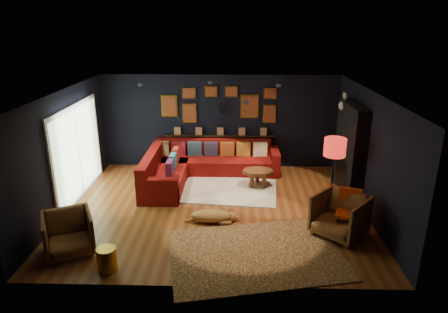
{
  "coord_description": "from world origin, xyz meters",
  "views": [
    {
      "loc": [
        0.41,
        -8.04,
        4.01
      ],
      "look_at": [
        0.17,
        0.3,
        1.13
      ],
      "focal_mm": 32.0,
      "sensor_mm": 36.0,
      "label": 1
    }
  ],
  "objects_px": {
    "orange_chair": "(349,208)",
    "dog": "(211,214)",
    "pouf": "(168,177)",
    "armchair_right": "(340,214)",
    "armchair_left": "(68,232)",
    "coffee_table": "(258,173)",
    "sectional": "(196,166)",
    "floor_lamp": "(335,150)",
    "gold_stool": "(107,259)"
  },
  "relations": [
    {
      "from": "armchair_left",
      "to": "sectional",
      "type": "bearing_deg",
      "value": 35.9
    },
    {
      "from": "gold_stool",
      "to": "dog",
      "type": "distance_m",
      "value": 2.37
    },
    {
      "from": "armchair_left",
      "to": "orange_chair",
      "type": "xyz_separation_m",
      "value": [
        5.18,
        0.84,
        0.12
      ]
    },
    {
      "from": "coffee_table",
      "to": "pouf",
      "type": "bearing_deg",
      "value": 177.33
    },
    {
      "from": "floor_lamp",
      "to": "sectional",
      "type": "bearing_deg",
      "value": 149.17
    },
    {
      "from": "dog",
      "to": "sectional",
      "type": "bearing_deg",
      "value": 102.1
    },
    {
      "from": "sectional",
      "to": "orange_chair",
      "type": "bearing_deg",
      "value": -40.94
    },
    {
      "from": "pouf",
      "to": "gold_stool",
      "type": "height_order",
      "value": "gold_stool"
    },
    {
      "from": "floor_lamp",
      "to": "armchair_left",
      "type": "bearing_deg",
      "value": -160.42
    },
    {
      "from": "gold_stool",
      "to": "dog",
      "type": "xyz_separation_m",
      "value": [
        1.65,
        1.71,
        -0.01
      ]
    },
    {
      "from": "pouf",
      "to": "dog",
      "type": "xyz_separation_m",
      "value": [
        1.23,
        -2.03,
        0.01
      ]
    },
    {
      "from": "sectional",
      "to": "armchair_right",
      "type": "xyz_separation_m",
      "value": [
        3.06,
        -2.88,
        0.14
      ]
    },
    {
      "from": "orange_chair",
      "to": "floor_lamp",
      "type": "height_order",
      "value": "floor_lamp"
    },
    {
      "from": "coffee_table",
      "to": "pouf",
      "type": "height_order",
      "value": "coffee_table"
    },
    {
      "from": "pouf",
      "to": "dog",
      "type": "bearing_deg",
      "value": -58.82
    },
    {
      "from": "pouf",
      "to": "sectional",
      "type": "bearing_deg",
      "value": 31.38
    },
    {
      "from": "gold_stool",
      "to": "armchair_left",
      "type": "bearing_deg",
      "value": 148.89
    },
    {
      "from": "pouf",
      "to": "orange_chair",
      "type": "bearing_deg",
      "value": -31.36
    },
    {
      "from": "armchair_right",
      "to": "coffee_table",
      "type": "bearing_deg",
      "value": 163.55
    },
    {
      "from": "armchair_right",
      "to": "dog",
      "type": "relative_size",
      "value": 0.81
    },
    {
      "from": "orange_chair",
      "to": "floor_lamp",
      "type": "bearing_deg",
      "value": 118.3
    },
    {
      "from": "armchair_right",
      "to": "armchair_left",
      "type": "bearing_deg",
      "value": -129.39
    },
    {
      "from": "sectional",
      "to": "pouf",
      "type": "distance_m",
      "value": 0.81
    },
    {
      "from": "pouf",
      "to": "gold_stool",
      "type": "bearing_deg",
      "value": -96.42
    },
    {
      "from": "armchair_right",
      "to": "floor_lamp",
      "type": "height_order",
      "value": "floor_lamp"
    },
    {
      "from": "armchair_left",
      "to": "armchair_right",
      "type": "relative_size",
      "value": 0.92
    },
    {
      "from": "sectional",
      "to": "armchair_right",
      "type": "height_order",
      "value": "armchair_right"
    },
    {
      "from": "orange_chair",
      "to": "dog",
      "type": "bearing_deg",
      "value": -166.97
    },
    {
      "from": "orange_chair",
      "to": "dog",
      "type": "height_order",
      "value": "orange_chair"
    },
    {
      "from": "orange_chair",
      "to": "sectional",
      "type": "bearing_deg",
      "value": 159.83
    },
    {
      "from": "pouf",
      "to": "orange_chair",
      "type": "xyz_separation_m",
      "value": [
        3.93,
        -2.39,
        0.36
      ]
    },
    {
      "from": "sectional",
      "to": "dog",
      "type": "height_order",
      "value": "sectional"
    },
    {
      "from": "orange_chair",
      "to": "gold_stool",
      "type": "bearing_deg",
      "value": -142.03
    },
    {
      "from": "coffee_table",
      "to": "floor_lamp",
      "type": "relative_size",
      "value": 0.48
    },
    {
      "from": "armchair_left",
      "to": "gold_stool",
      "type": "distance_m",
      "value": 0.99
    },
    {
      "from": "armchair_left",
      "to": "orange_chair",
      "type": "distance_m",
      "value": 5.25
    },
    {
      "from": "sectional",
      "to": "gold_stool",
      "type": "height_order",
      "value": "sectional"
    },
    {
      "from": "pouf",
      "to": "floor_lamp",
      "type": "xyz_separation_m",
      "value": [
        3.8,
        -1.44,
        1.22
      ]
    },
    {
      "from": "pouf",
      "to": "armchair_right",
      "type": "xyz_separation_m",
      "value": [
        3.75,
        -2.46,
        0.27
      ]
    },
    {
      "from": "armchair_left",
      "to": "dog",
      "type": "xyz_separation_m",
      "value": [
        2.48,
        1.21,
        -0.23
      ]
    },
    {
      "from": "coffee_table",
      "to": "armchair_left",
      "type": "bearing_deg",
      "value": -138.54
    },
    {
      "from": "sectional",
      "to": "armchair_left",
      "type": "bearing_deg",
      "value": -117.9
    },
    {
      "from": "armchair_right",
      "to": "floor_lamp",
      "type": "bearing_deg",
      "value": 129.03
    },
    {
      "from": "sectional",
      "to": "dog",
      "type": "xyz_separation_m",
      "value": [
        0.54,
        -2.44,
        -0.13
      ]
    },
    {
      "from": "floor_lamp",
      "to": "dog",
      "type": "height_order",
      "value": "floor_lamp"
    },
    {
      "from": "sectional",
      "to": "coffee_table",
      "type": "xyz_separation_m",
      "value": [
        1.61,
        -0.53,
        0.03
      ]
    },
    {
      "from": "armchair_left",
      "to": "dog",
      "type": "distance_m",
      "value": 2.77
    },
    {
      "from": "armchair_right",
      "to": "floor_lamp",
      "type": "relative_size",
      "value": 0.55
    },
    {
      "from": "sectional",
      "to": "armchair_right",
      "type": "distance_m",
      "value": 4.21
    },
    {
      "from": "pouf",
      "to": "armchair_right",
      "type": "relative_size",
      "value": 0.52
    }
  ]
}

